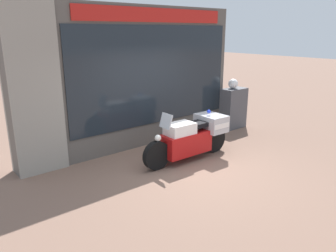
# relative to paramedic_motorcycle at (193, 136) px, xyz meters

# --- Properties ---
(ground_plane) EXTENTS (60.00, 60.00, 0.00)m
(ground_plane) POSITION_rel_paramedic_motorcycle_xyz_m (-0.40, -0.42, -0.54)
(ground_plane) COLOR #7A5B4C
(shop_building) EXTENTS (5.90, 0.55, 3.37)m
(shop_building) POSITION_rel_paramedic_motorcycle_xyz_m (-0.83, 1.58, 1.16)
(shop_building) COLOR #56514C
(shop_building) RESTS_ON ground
(window_display) EXTENTS (4.46, 0.30, 2.02)m
(window_display) POSITION_rel_paramedic_motorcycle_xyz_m (0.02, 1.61, -0.06)
(window_display) COLOR slate
(window_display) RESTS_ON ground
(paramedic_motorcycle) EXTENTS (2.32, 0.71, 1.16)m
(paramedic_motorcycle) POSITION_rel_paramedic_motorcycle_xyz_m (0.00, 0.00, 0.00)
(paramedic_motorcycle) COLOR black
(paramedic_motorcycle) RESTS_ON ground
(utility_cabinet) EXTENTS (0.78, 0.41, 1.18)m
(utility_cabinet) POSITION_rel_paramedic_motorcycle_xyz_m (2.64, 1.01, 0.05)
(utility_cabinet) COLOR #4C4C51
(utility_cabinet) RESTS_ON ground
(white_helmet) EXTENTS (0.28, 0.28, 0.28)m
(white_helmet) POSITION_rel_paramedic_motorcycle_xyz_m (2.58, 1.03, 0.78)
(white_helmet) COLOR white
(white_helmet) RESTS_ON utility_cabinet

